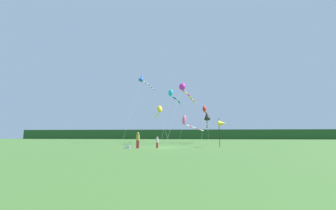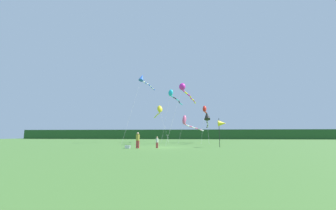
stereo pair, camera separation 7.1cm
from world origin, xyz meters
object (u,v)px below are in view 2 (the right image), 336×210
(banner_flag_pole, at_px, (222,124))
(kite_magenta, at_px, (184,89))
(person_child, at_px, (157,142))
(kite_cyan, at_px, (172,94))
(kite_blue, at_px, (143,79))
(kite_black, at_px, (207,117))
(kite_rainbow, at_px, (187,122))
(kite_red, at_px, (205,110))
(person_adult, at_px, (138,139))
(kite_yellow, at_px, (159,110))
(cooler_box, at_px, (128,147))

(banner_flag_pole, relative_size, kite_magenta, 0.34)
(person_child, distance_m, kite_cyan, 20.36)
(kite_blue, distance_m, kite_black, 13.94)
(kite_magenta, xyz_separation_m, kite_cyan, (-2.60, 9.53, 1.00))
(person_child, xyz_separation_m, kite_rainbow, (3.22, 14.94, 3.07))
(person_child, relative_size, kite_cyan, 0.12)
(kite_cyan, xyz_separation_m, kite_red, (6.30, -3.37, -3.72))
(person_child, distance_m, kite_magenta, 12.14)
(kite_rainbow, bearing_deg, person_adult, -108.57)
(kite_magenta, bearing_deg, kite_red, 59.04)
(kite_black, bearing_deg, kite_yellow, 158.76)
(kite_magenta, xyz_separation_m, kite_red, (3.70, 6.16, -2.72))
(person_adult, distance_m, kite_cyan, 20.99)
(person_adult, height_order, person_child, person_adult)
(kite_rainbow, relative_size, kite_black, 0.95)
(kite_blue, relative_size, kite_cyan, 1.20)
(person_child, relative_size, kite_red, 0.15)
(cooler_box, bearing_deg, kite_red, 59.19)
(banner_flag_pole, distance_m, kite_yellow, 15.75)
(person_adult, relative_size, kite_red, 0.21)
(kite_magenta, xyz_separation_m, kite_blue, (-7.71, 5.18, 3.21))
(kite_rainbow, xyz_separation_m, kite_red, (3.31, 0.02, 2.09))
(cooler_box, bearing_deg, person_adult, 20.08)
(kite_yellow, bearing_deg, kite_magenta, -50.20)
(cooler_box, xyz_separation_m, kite_black, (9.53, 12.13, 4.15))
(person_adult, relative_size, kite_black, 0.22)
(kite_cyan, bearing_deg, kite_black, -48.96)
(person_child, height_order, kite_yellow, kite_yellow)
(cooler_box, height_order, banner_flag_pole, banner_flag_pole)
(kite_yellow, distance_m, kite_black, 9.04)
(person_adult, bearing_deg, person_child, 18.53)
(kite_magenta, bearing_deg, kite_blue, 146.09)
(kite_black, bearing_deg, cooler_box, -128.15)
(cooler_box, bearing_deg, kite_black, 51.85)
(kite_blue, height_order, kite_cyan, kite_blue)
(cooler_box, bearing_deg, banner_flag_pole, 15.89)
(banner_flag_pole, bearing_deg, kite_magenta, 123.72)
(kite_black, relative_size, kite_red, 0.95)
(person_child, relative_size, kite_magenta, 0.13)
(person_child, height_order, kite_blue, kite_blue)
(banner_flag_pole, relative_size, kite_rainbow, 0.47)
(kite_magenta, distance_m, kite_cyan, 9.93)
(kite_rainbow, height_order, kite_cyan, kite_cyan)
(kite_rainbow, xyz_separation_m, kite_yellow, (-4.99, -0.62, 2.17))
(kite_blue, bearing_deg, kite_black, -14.19)
(kite_rainbow, distance_m, kite_black, 5.09)
(banner_flag_pole, xyz_separation_m, kite_black, (-0.90, 9.17, 1.56))
(kite_yellow, xyz_separation_m, kite_black, (8.29, -3.22, -1.63))
(kite_yellow, relative_size, kite_cyan, 0.69)
(kite_magenta, relative_size, kite_blue, 0.78)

